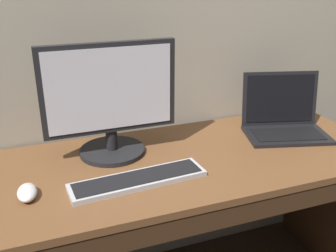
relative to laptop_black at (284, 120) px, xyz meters
name	(u,v)px	position (x,y,z in m)	size (l,w,h in m)	color
desk	(197,207)	(-0.44, -0.09, -0.29)	(1.49, 0.64, 0.72)	brown
laptop_black	(284,120)	(0.00, 0.00, 0.00)	(0.39, 0.33, 0.25)	black
external_monitor	(110,102)	(-0.74, 0.05, 0.15)	(0.50, 0.25, 0.43)	black
wired_keyboard	(138,180)	(-0.71, -0.19, -0.05)	(0.47, 0.15, 0.02)	#BCBCC1
computer_mouse	(27,192)	(-1.07, -0.16, -0.04)	(0.06, 0.11, 0.04)	white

